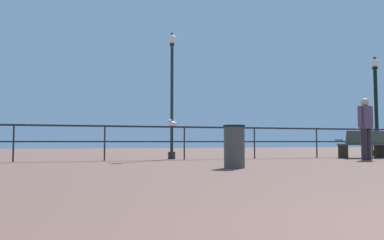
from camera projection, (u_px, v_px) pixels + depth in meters
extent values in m
cube|color=black|center=(184.00, 127.00, 10.76)|extent=(18.50, 0.05, 0.05)
cube|color=black|center=(184.00, 142.00, 10.73)|extent=(18.50, 0.04, 0.04)
cylinder|color=black|center=(13.00, 143.00, 9.37)|extent=(0.04, 0.04, 0.96)
cylinder|color=black|center=(105.00, 143.00, 10.05)|extent=(0.04, 0.04, 0.96)
cylinder|color=black|center=(184.00, 143.00, 10.73)|extent=(0.04, 0.04, 0.96)
cylinder|color=black|center=(254.00, 143.00, 11.41)|extent=(0.04, 0.04, 0.96)
cylinder|color=black|center=(317.00, 143.00, 12.09)|extent=(0.04, 0.04, 0.96)
cylinder|color=black|center=(372.00, 143.00, 12.77)|extent=(0.04, 0.04, 0.96)
cube|color=#37493F|center=(361.00, 144.00, 11.75)|extent=(1.55, 0.48, 0.05)
cube|color=#37493F|center=(366.00, 138.00, 11.56)|extent=(1.54, 0.15, 0.44)
cube|color=black|center=(379.00, 151.00, 11.96)|extent=(0.05, 0.41, 0.44)
cube|color=black|center=(375.00, 140.00, 12.16)|extent=(0.04, 0.32, 0.04)
cube|color=black|center=(343.00, 151.00, 11.51)|extent=(0.05, 0.41, 0.44)
cube|color=black|center=(339.00, 140.00, 11.70)|extent=(0.04, 0.32, 0.04)
cylinder|color=black|center=(172.00, 155.00, 10.94)|extent=(0.22, 0.22, 0.22)
cylinder|color=black|center=(172.00, 98.00, 11.05)|extent=(0.09, 0.09, 3.28)
cylinder|color=black|center=(172.00, 45.00, 11.15)|extent=(0.15, 0.15, 0.06)
sphere|color=silver|center=(172.00, 39.00, 11.16)|extent=(0.28, 0.28, 0.28)
cone|color=black|center=(172.00, 33.00, 11.17)|extent=(0.11, 0.11, 0.10)
cylinder|color=black|center=(378.00, 153.00, 13.24)|extent=(0.31, 0.31, 0.22)
cylinder|color=black|center=(376.00, 109.00, 13.34)|extent=(0.13, 0.13, 3.03)
cylinder|color=black|center=(375.00, 68.00, 13.43)|extent=(0.21, 0.21, 0.06)
sphere|color=silver|center=(375.00, 63.00, 13.44)|extent=(0.32, 0.32, 0.32)
cone|color=black|center=(375.00, 57.00, 13.45)|extent=(0.15, 0.15, 0.10)
cylinder|color=#28222B|center=(368.00, 144.00, 10.47)|extent=(0.16, 0.16, 0.91)
cylinder|color=#28222B|center=(364.00, 144.00, 10.40)|extent=(0.16, 0.16, 0.91)
cylinder|color=#524258|center=(365.00, 117.00, 10.48)|extent=(0.34, 0.34, 0.65)
cylinder|color=#524258|center=(371.00, 117.00, 10.58)|extent=(0.12, 0.12, 0.62)
cylinder|color=#524258|center=(360.00, 117.00, 10.39)|extent=(0.12, 0.12, 0.62)
sphere|color=tan|center=(365.00, 102.00, 10.51)|extent=(0.24, 0.24, 0.24)
ellipsoid|color=silver|center=(173.00, 124.00, 10.66)|extent=(0.31, 0.26, 0.15)
ellipsoid|color=gray|center=(173.00, 123.00, 10.66)|extent=(0.27, 0.21, 0.05)
sphere|color=silver|center=(170.00, 121.00, 10.58)|extent=(0.12, 0.12, 0.12)
cone|color=yellow|center=(168.00, 121.00, 10.53)|extent=(0.07, 0.06, 0.05)
cube|color=gray|center=(177.00, 124.00, 10.76)|extent=(0.11, 0.10, 0.02)
cylinder|color=#40413C|center=(234.00, 147.00, 7.21)|extent=(0.42, 0.42, 0.82)
cylinder|color=black|center=(234.00, 126.00, 7.23)|extent=(0.44, 0.44, 0.04)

